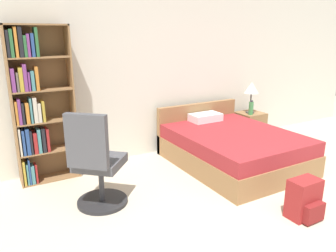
{
  "coord_description": "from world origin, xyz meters",
  "views": [
    {
      "loc": [
        -2.48,
        -1.3,
        1.89
      ],
      "look_at": [
        -0.6,
        1.98,
        0.81
      ],
      "focal_mm": 35.0,
      "sensor_mm": 36.0,
      "label": 1
    }
  ],
  "objects": [
    {
      "name": "wall_back",
      "position": [
        0.0,
        3.23,
        1.3
      ],
      "size": [
        9.0,
        0.06,
        2.6
      ],
      "color": "silver",
      "rests_on": "ground_plane"
    },
    {
      "name": "bookshelf",
      "position": [
        -1.94,
        2.99,
        1.03
      ],
      "size": [
        0.74,
        0.28,
        1.99
      ],
      "color": "olive",
      "rests_on": "ground_plane"
    },
    {
      "name": "bed",
      "position": [
        0.59,
        2.2,
        0.26
      ],
      "size": [
        1.52,
        1.93,
        0.76
      ],
      "color": "olive",
      "rests_on": "ground_plane"
    },
    {
      "name": "office_chair",
      "position": [
        -1.52,
        1.94,
        0.5
      ],
      "size": [
        0.72,
        0.72,
        1.12
      ],
      "color": "#232326",
      "rests_on": "ground_plane"
    },
    {
      "name": "nightstand",
      "position": [
        1.65,
        2.92,
        0.25
      ],
      "size": [
        0.44,
        0.44,
        0.5
      ],
      "color": "olive",
      "rests_on": "ground_plane"
    },
    {
      "name": "table_lamp",
      "position": [
        1.62,
        2.91,
        0.94
      ],
      "size": [
        0.25,
        0.25,
        0.55
      ],
      "color": "#333333",
      "rests_on": "nightstand"
    },
    {
      "name": "water_bottle",
      "position": [
        1.54,
        2.81,
        0.62
      ],
      "size": [
        0.08,
        0.08,
        0.25
      ],
      "color": "#3F8C4C",
      "rests_on": "nightstand"
    },
    {
      "name": "backpack_red",
      "position": [
        0.29,
        0.66,
        0.2
      ],
      "size": [
        0.33,
        0.28,
        0.43
      ],
      "color": "maroon",
      "rests_on": "ground_plane"
    }
  ]
}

